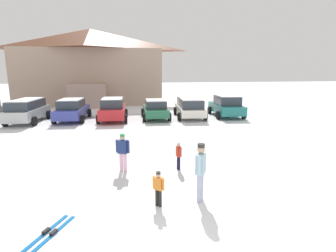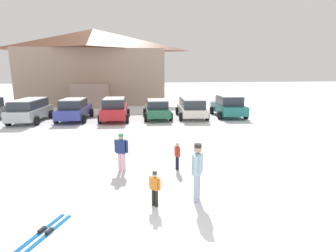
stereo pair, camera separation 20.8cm
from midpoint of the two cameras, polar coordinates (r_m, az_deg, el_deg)
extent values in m
plane|color=white|center=(5.94, 4.09, -25.48)|extent=(160.00, 160.00, 0.00)
cube|color=tan|center=(31.87, -16.29, 10.24)|extent=(15.35, 7.70, 5.95)
pyramid|color=brown|center=(32.05, -16.74, 17.60)|extent=(15.97, 8.32, 2.29)
cube|color=tan|center=(27.45, -17.26, 6.28)|extent=(3.65, 1.89, 2.40)
cylinder|color=black|center=(23.64, -32.44, 2.00)|extent=(0.24, 0.65, 0.64)
cube|color=#B8C0C0|center=(21.34, -28.44, 2.50)|extent=(2.06, 4.62, 0.69)
cube|color=#2D3842|center=(21.18, -28.70, 4.17)|extent=(1.77, 3.52, 0.59)
cube|color=white|center=(21.15, -28.79, 5.03)|extent=(1.65, 3.35, 0.06)
cylinder|color=black|center=(23.02, -29.21, 2.13)|extent=(0.27, 0.65, 0.64)
cylinder|color=black|center=(22.36, -24.82, 2.29)|extent=(0.27, 0.65, 0.64)
cylinder|color=black|center=(20.53, -32.20, 0.80)|extent=(0.27, 0.65, 0.64)
cylinder|color=black|center=(19.77, -27.36, 0.95)|extent=(0.27, 0.65, 0.64)
cube|color=#37429F|center=(20.82, -20.33, 2.92)|extent=(2.09, 4.55, 0.64)
cube|color=#2D3842|center=(20.53, -20.60, 4.53)|extent=(1.72, 2.42, 0.60)
cube|color=white|center=(20.50, -20.67, 5.44)|extent=(1.61, 2.29, 0.06)
cylinder|color=black|center=(22.43, -21.80, 2.57)|extent=(0.27, 0.65, 0.64)
cylinder|color=black|center=(21.99, -17.00, 2.73)|extent=(0.27, 0.65, 0.64)
cylinder|color=black|center=(19.83, -23.88, 1.29)|extent=(0.27, 0.65, 0.64)
cylinder|color=black|center=(19.33, -18.49, 1.44)|extent=(0.27, 0.65, 0.64)
cube|color=red|center=(20.11, -12.17, 3.17)|extent=(1.95, 4.53, 0.69)
cube|color=#2D3842|center=(19.81, -12.30, 4.93)|extent=(1.65, 2.38, 0.60)
cube|color=white|center=(19.77, -12.34, 5.88)|extent=(1.54, 2.26, 0.06)
cylinder|color=black|center=(21.61, -14.40, 2.73)|extent=(0.25, 0.65, 0.64)
cylinder|color=black|center=(21.48, -9.34, 2.89)|extent=(0.25, 0.65, 0.64)
cylinder|color=black|center=(18.90, -15.29, 1.41)|extent=(0.25, 0.65, 0.64)
cylinder|color=black|center=(18.75, -9.51, 1.59)|extent=(0.25, 0.65, 0.64)
cube|color=#266C4A|center=(20.33, -3.08, 3.32)|extent=(1.89, 4.12, 0.55)
cube|color=#2D3842|center=(20.05, -3.05, 4.79)|extent=(1.60, 2.17, 0.55)
cube|color=white|center=(20.02, -3.06, 5.66)|extent=(1.49, 2.06, 0.06)
cylinder|color=black|center=(21.55, -5.81, 3.01)|extent=(0.25, 0.65, 0.64)
cylinder|color=black|center=(21.70, -0.91, 3.13)|extent=(0.25, 0.65, 0.64)
cylinder|color=black|center=(19.08, -5.53, 1.87)|extent=(0.25, 0.65, 0.64)
cylinder|color=black|center=(19.24, 0.00, 2.01)|extent=(0.25, 0.65, 0.64)
cube|color=white|center=(20.87, 4.40, 3.52)|extent=(2.31, 4.84, 0.55)
cube|color=#2D3842|center=(20.70, 4.46, 5.08)|extent=(1.97, 3.70, 0.62)
cube|color=white|center=(20.67, 4.48, 6.02)|extent=(1.84, 3.51, 0.06)
cylinder|color=black|center=(22.21, 1.29, 3.33)|extent=(0.29, 0.66, 0.64)
cylinder|color=black|center=(22.49, 6.31, 3.37)|extent=(0.29, 0.66, 0.64)
cylinder|color=black|center=(19.36, 2.15, 2.07)|extent=(0.29, 0.66, 0.64)
cylinder|color=black|center=(19.69, 7.87, 2.13)|extent=(0.29, 0.66, 0.64)
cube|color=#207A75|center=(21.79, 12.23, 3.79)|extent=(2.24, 4.38, 0.67)
cube|color=#2D3842|center=(21.51, 12.48, 5.46)|extent=(1.84, 2.33, 0.66)
cube|color=white|center=(21.47, 12.52, 6.42)|extent=(1.72, 2.21, 0.06)
cylinder|color=black|center=(22.81, 8.78, 3.42)|extent=(0.27, 0.66, 0.64)
cylinder|color=black|center=(23.38, 13.61, 3.43)|extent=(0.27, 0.66, 0.64)
cylinder|color=black|center=(20.31, 10.57, 2.33)|extent=(0.27, 0.66, 0.64)
cylinder|color=black|center=(20.95, 15.91, 2.37)|extent=(0.27, 0.66, 0.64)
cylinder|color=black|center=(9.80, 1.80, -8.11)|extent=(0.09, 0.09, 0.51)
cylinder|color=black|center=(9.91, 1.61, -7.89)|extent=(0.09, 0.09, 0.51)
cube|color=red|center=(9.71, 1.72, -5.56)|extent=(0.17, 0.26, 0.36)
cylinder|color=red|center=(9.56, 1.99, -5.78)|extent=(0.07, 0.07, 0.35)
cylinder|color=red|center=(9.86, 1.46, -5.24)|extent=(0.07, 0.07, 0.35)
sphere|color=tan|center=(9.64, 1.73, -4.15)|extent=(0.13, 0.13, 0.13)
cylinder|color=beige|center=(9.62, 1.73, -3.75)|extent=(0.13, 0.13, 0.06)
cylinder|color=#E9B5CF|center=(9.77, -9.92, -7.81)|extent=(0.13, 0.13, 0.69)
cylinder|color=#E9B5CF|center=(9.82, -10.74, -7.73)|extent=(0.13, 0.13, 0.69)
cube|color=navy|center=(9.62, -10.46, -4.45)|extent=(0.39, 0.32, 0.49)
cylinder|color=navy|center=(9.53, -9.27, -4.48)|extent=(0.09, 0.09, 0.46)
cylinder|color=navy|center=(9.70, -11.64, -4.29)|extent=(0.09, 0.09, 0.46)
sphere|color=tan|center=(9.53, -10.54, -2.53)|extent=(0.18, 0.18, 0.18)
cylinder|color=green|center=(9.51, -10.56, -1.97)|extent=(0.17, 0.17, 0.08)
cylinder|color=black|center=(7.33, -2.56, -15.44)|extent=(0.09, 0.09, 0.49)
cylinder|color=black|center=(7.38, -3.27, -15.22)|extent=(0.09, 0.09, 0.49)
cube|color=orange|center=(7.18, -2.95, -12.38)|extent=(0.27, 0.27, 0.34)
cylinder|color=orange|center=(7.09, -1.93, -12.59)|extent=(0.07, 0.07, 0.33)
cylinder|color=orange|center=(7.25, -3.95, -12.04)|extent=(0.07, 0.07, 0.33)
sphere|color=tan|center=(7.08, -2.97, -10.65)|extent=(0.12, 0.12, 0.12)
cylinder|color=#282B28|center=(7.06, -2.98, -10.15)|extent=(0.12, 0.12, 0.06)
cylinder|color=#A5ACCE|center=(7.69, 6.33, -12.74)|extent=(0.15, 0.15, 0.82)
cylinder|color=#A5ACCE|center=(7.53, 6.08, -13.29)|extent=(0.15, 0.15, 0.82)
cube|color=#9FC2D3|center=(7.35, 6.33, -8.05)|extent=(0.39, 0.47, 0.58)
cylinder|color=#9FC2D3|center=(7.58, 6.67, -7.31)|extent=(0.11, 0.11, 0.55)
cylinder|color=#9FC2D3|center=(7.11, 5.97, -8.62)|extent=(0.11, 0.11, 0.55)
sphere|color=tan|center=(7.22, 6.40, -5.10)|extent=(0.21, 0.21, 0.21)
cylinder|color=#2C2C27|center=(7.19, 6.42, -4.24)|extent=(0.20, 0.20, 0.10)
cube|color=#1466B4|center=(6.89, -24.72, -20.77)|extent=(0.76, 1.46, 0.02)
cube|color=black|center=(6.90, -24.48, -20.30)|extent=(0.16, 0.22, 0.06)
cube|color=#1466B4|center=(7.00, -26.07, -20.32)|extent=(0.76, 1.46, 0.02)
cube|color=black|center=(7.01, -25.82, -19.86)|extent=(0.16, 0.22, 0.06)
camera|label=1|loc=(0.10, -90.48, -0.10)|focal=28.00mm
camera|label=2|loc=(0.10, 89.52, 0.10)|focal=28.00mm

